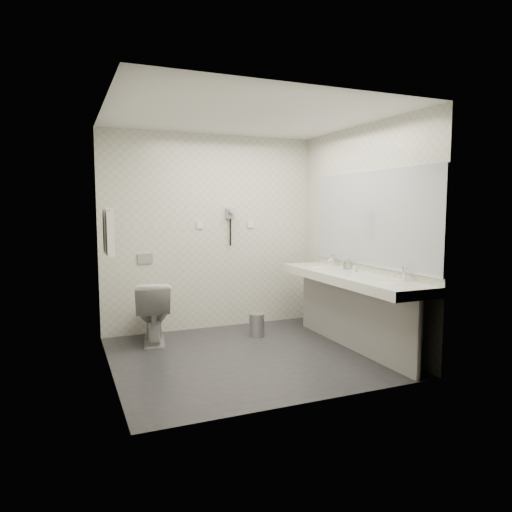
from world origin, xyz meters
name	(u,v)px	position (x,y,z in m)	size (l,w,h in m)	color
floor	(248,356)	(0.00, 0.00, 0.00)	(2.80, 2.80, 0.00)	#232327
ceiling	(248,115)	(0.00, 0.00, 2.50)	(2.80, 2.80, 0.00)	silver
wall_back	(211,233)	(0.00, 1.30, 1.25)	(2.80, 2.80, 0.00)	beige
wall_front	(310,249)	(0.00, -1.30, 1.25)	(2.80, 2.80, 0.00)	beige
wall_left	(108,243)	(-1.40, 0.00, 1.25)	(2.60, 2.60, 0.00)	beige
wall_right	(361,236)	(1.40, 0.00, 1.25)	(2.60, 2.60, 0.00)	beige
vanity_counter	(350,278)	(1.12, -0.20, 0.80)	(0.55, 2.20, 0.10)	silver
vanity_panel	(351,316)	(1.15, -0.20, 0.38)	(0.03, 2.15, 0.75)	gray
vanity_post_near	(419,340)	(1.18, -1.24, 0.38)	(0.06, 0.06, 0.75)	silver
vanity_post_far	(308,299)	(1.18, 0.84, 0.38)	(0.06, 0.06, 0.75)	silver
mirror	(371,219)	(1.39, -0.20, 1.45)	(0.02, 2.20, 1.05)	#B2BCC6
basin_near	(388,284)	(1.12, -0.85, 0.83)	(0.40, 0.31, 0.05)	silver
basin_far	(320,268)	(1.12, 0.45, 0.83)	(0.40, 0.31, 0.05)	silver
faucet_near	(404,274)	(1.32, -0.85, 0.92)	(0.04, 0.04, 0.15)	silver
faucet_far	(333,260)	(1.32, 0.45, 0.92)	(0.04, 0.04, 0.15)	silver
soap_bottle_a	(355,268)	(1.26, -0.10, 0.90)	(0.04, 0.04, 0.09)	silver
glass_left	(346,265)	(1.28, 0.12, 0.90)	(0.06, 0.06, 0.11)	silver
glass_right	(347,264)	(1.33, 0.16, 0.90)	(0.06, 0.06, 0.10)	silver
toilet	(153,312)	(-0.84, 0.91, 0.36)	(0.40, 0.71, 0.72)	silver
flush_plate	(145,258)	(-0.85, 1.29, 0.95)	(0.18, 0.02, 0.12)	#B2B5BA
pedal_bin	(257,325)	(0.38, 0.67, 0.13)	(0.19, 0.19, 0.27)	#B2B5BA
bin_lid	(257,314)	(0.38, 0.67, 0.27)	(0.19, 0.19, 0.01)	#B2B5BA
towel_rail	(107,210)	(-1.35, 0.55, 1.55)	(0.02, 0.02, 0.62)	silver
towel_near	(110,232)	(-1.34, 0.41, 1.33)	(0.07, 0.24, 0.48)	white
towel_far	(107,231)	(-1.34, 0.69, 1.33)	(0.07, 0.24, 0.48)	white
dryer_cradle	(230,213)	(0.25, 1.27, 1.50)	(0.10, 0.04, 0.14)	#96959A
dryer_barrel	(232,211)	(0.25, 1.20, 1.53)	(0.08, 0.08, 0.14)	#96959A
dryer_cord	(230,232)	(0.25, 1.26, 1.25)	(0.02, 0.02, 0.35)	black
switch_plate_a	(200,225)	(-0.15, 1.29, 1.35)	(0.09, 0.02, 0.09)	silver
switch_plate_b	(251,224)	(0.55, 1.29, 1.35)	(0.09, 0.02, 0.09)	silver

